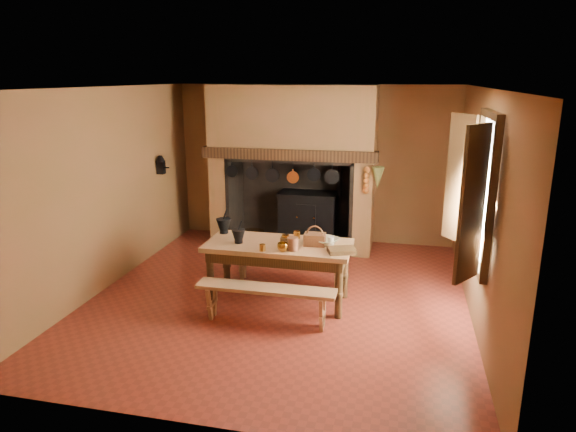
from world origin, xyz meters
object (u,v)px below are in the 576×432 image
object	(u,v)px
wicker_basket	(315,239)
coffee_grinder	(286,241)
work_table	(279,253)
iron_range	(309,217)
bench_front	(266,296)
mixing_bowl	(325,241)

from	to	relation	value
wicker_basket	coffee_grinder	bearing A→B (deg)	-163.03
work_table	wicker_basket	xyz separation A→B (m)	(0.47, 0.03, 0.22)
iron_range	work_table	world-z (taller)	iron_range
bench_front	coffee_grinder	bearing A→B (deg)	78.54
mixing_bowl	wicker_basket	bearing A→B (deg)	-154.02
coffee_grinder	mixing_bowl	xyz separation A→B (m)	(0.49, 0.19, -0.03)
work_table	coffee_grinder	bearing A→B (deg)	-39.94
work_table	bench_front	distance (m)	0.74
coffee_grinder	wicker_basket	distance (m)	0.38
bench_front	work_table	bearing A→B (deg)	90.00
wicker_basket	work_table	bearing A→B (deg)	-178.78
iron_range	wicker_basket	world-z (taller)	iron_range
iron_range	wicker_basket	bearing A→B (deg)	-77.95
bench_front	wicker_basket	distance (m)	1.00
bench_front	coffee_grinder	size ratio (longest dim) A/B	9.10
iron_range	bench_front	size ratio (longest dim) A/B	0.93
work_table	wicker_basket	bearing A→B (deg)	3.61
mixing_bowl	iron_range	bearing A→B (deg)	105.11
coffee_grinder	bench_front	bearing A→B (deg)	-107.09
iron_range	wicker_basket	distance (m)	2.63
iron_range	work_table	bearing A→B (deg)	-88.52
coffee_grinder	wicker_basket	bearing A→B (deg)	13.73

